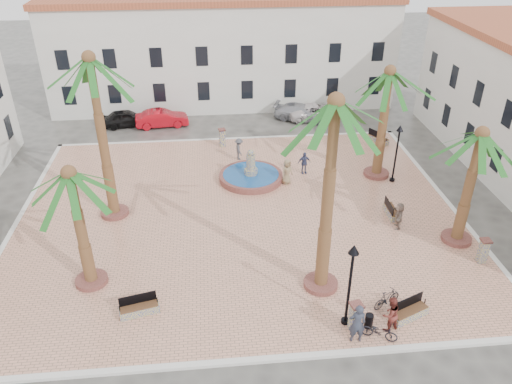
# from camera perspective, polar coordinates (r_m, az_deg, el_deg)

# --- Properties ---
(ground) EXTENTS (120.00, 120.00, 0.00)m
(ground) POSITION_cam_1_polar(r_m,az_deg,el_deg) (29.95, -1.91, -2.74)
(ground) COLOR #56544F
(ground) RESTS_ON ground
(plaza) EXTENTS (26.00, 22.00, 0.15)m
(plaza) POSITION_cam_1_polar(r_m,az_deg,el_deg) (29.91, -1.91, -2.62)
(plaza) COLOR tan
(plaza) RESTS_ON ground
(kerb_n) EXTENTS (26.30, 0.30, 0.16)m
(kerb_n) POSITION_cam_1_polar(r_m,az_deg,el_deg) (39.58, -3.04, 6.04)
(kerb_n) COLOR silver
(kerb_n) RESTS_ON ground
(kerb_s) EXTENTS (26.30, 0.30, 0.16)m
(kerb_s) POSITION_cam_1_polar(r_m,az_deg,el_deg) (21.55, 0.27, -18.65)
(kerb_s) COLOR silver
(kerb_s) RESTS_ON ground
(kerb_e) EXTENTS (0.30, 22.30, 0.16)m
(kerb_e) POSITION_cam_1_polar(r_m,az_deg,el_deg) (33.20, 21.08, -1.23)
(kerb_e) COLOR silver
(kerb_e) RESTS_ON ground
(kerb_w) EXTENTS (0.30, 22.30, 0.16)m
(kerb_w) POSITION_cam_1_polar(r_m,az_deg,el_deg) (32.01, -25.85, -3.61)
(kerb_w) COLOR silver
(kerb_w) RESTS_ON ground
(building_north) EXTENTS (30.40, 7.40, 9.50)m
(building_north) POSITION_cam_1_polar(r_m,az_deg,el_deg) (46.54, -3.81, 15.88)
(building_north) COLOR silver
(building_north) RESTS_ON ground
(fountain) EXTENTS (4.25, 4.25, 2.20)m
(fountain) POSITION_cam_1_polar(r_m,az_deg,el_deg) (33.38, -0.59, 1.91)
(fountain) COLOR brown
(fountain) RESTS_ON plaza
(palm_nw) EXTENTS (5.31, 5.31, 9.75)m
(palm_nw) POSITION_cam_1_polar(r_m,az_deg,el_deg) (27.55, -18.26, 12.48)
(palm_nw) COLOR brown
(palm_nw) RESTS_ON plaza
(palm_sw) EXTENTS (5.09, 5.09, 6.43)m
(palm_sw) POSITION_cam_1_polar(r_m,az_deg,el_deg) (23.26, -20.28, 0.34)
(palm_sw) COLOR brown
(palm_sw) RESTS_ON plaza
(palm_s) EXTENTS (5.40, 5.40, 9.78)m
(palm_s) POSITION_cam_1_polar(r_m,az_deg,el_deg) (20.43, 8.93, 7.68)
(palm_s) COLOR brown
(palm_s) RESTS_ON plaza
(palm_e) EXTENTS (5.28, 5.28, 6.76)m
(palm_e) POSITION_cam_1_polar(r_m,az_deg,el_deg) (27.15, 24.09, 4.56)
(palm_e) COLOR brown
(palm_e) RESTS_ON plaza
(palm_ne) EXTENTS (5.54, 5.54, 7.59)m
(palm_ne) POSITION_cam_1_polar(r_m,az_deg,el_deg) (32.60, 14.88, 11.73)
(palm_ne) COLOR brown
(palm_ne) RESTS_ON plaza
(bench_s) EXTENTS (1.85, 0.94, 0.93)m
(bench_s) POSITION_cam_1_polar(r_m,az_deg,el_deg) (23.71, -13.20, -12.86)
(bench_s) COLOR gray
(bench_s) RESTS_ON plaza
(bench_se) EXTENTS (1.92, 1.25, 0.98)m
(bench_se) POSITION_cam_1_polar(r_m,az_deg,el_deg) (23.92, 17.10, -13.05)
(bench_se) COLOR gray
(bench_se) RESTS_ON plaza
(bench_e) EXTENTS (0.54, 1.67, 0.87)m
(bench_e) POSITION_cam_1_polar(r_m,az_deg,el_deg) (30.70, 15.19, -2.14)
(bench_e) COLOR gray
(bench_e) RESTS_ON plaza
(bench_ne) EXTENTS (1.33, 1.84, 0.95)m
(bench_ne) POSITION_cam_1_polar(r_m,az_deg,el_deg) (39.91, 13.77, 5.92)
(bench_ne) COLOR gray
(bench_ne) RESTS_ON plaza
(lamppost_s) EXTENTS (0.46, 0.46, 4.26)m
(lamppost_s) POSITION_cam_1_polar(r_m,az_deg,el_deg) (21.32, 10.84, -8.92)
(lamppost_s) COLOR black
(lamppost_s) RESTS_ON plaza
(lamppost_e) EXTENTS (0.43, 0.43, 4.00)m
(lamppost_e) POSITION_cam_1_polar(r_m,az_deg,el_deg) (33.38, 15.89, 5.31)
(lamppost_e) COLOR black
(lamppost_e) RESTS_ON plaza
(bollard_se) EXTENTS (0.61, 0.61, 1.46)m
(bollard_se) POSITION_cam_1_polar(r_m,az_deg,el_deg) (22.48, 11.28, -13.76)
(bollard_se) COLOR gray
(bollard_se) RESTS_ON plaza
(bollard_n) EXTENTS (0.60, 0.60, 1.41)m
(bollard_n) POSITION_cam_1_polar(r_m,az_deg,el_deg) (37.99, -3.89, 6.26)
(bollard_n) COLOR gray
(bollard_n) RESTS_ON plaza
(bollard_e) EXTENTS (0.50, 0.50, 1.39)m
(bollard_e) POSITION_cam_1_polar(r_m,az_deg,el_deg) (28.21, 24.56, -6.09)
(bollard_e) COLOR gray
(bollard_e) RESTS_ON plaza
(litter_bin) EXTENTS (0.36, 0.36, 0.71)m
(litter_bin) POSITION_cam_1_polar(r_m,az_deg,el_deg) (22.98, 12.78, -14.19)
(litter_bin) COLOR black
(litter_bin) RESTS_ON plaza
(cyclist_a) EXTENTS (0.73, 0.50, 1.95)m
(cyclist_a) POSITION_cam_1_polar(r_m,az_deg,el_deg) (21.88, 11.49, -14.49)
(cyclist_a) COLOR #2D3241
(cyclist_a) RESTS_ON plaza
(bicycle_a) EXTENTS (1.64, 1.16, 0.82)m
(bicycle_a) POSITION_cam_1_polar(r_m,az_deg,el_deg) (22.56, 13.93, -15.20)
(bicycle_a) COLOR black
(bicycle_a) RESTS_ON plaza
(cyclist_b) EXTENTS (1.02, 0.91, 1.73)m
(cyclist_b) POSITION_cam_1_polar(r_m,az_deg,el_deg) (22.76, 15.10, -13.31)
(cyclist_b) COLOR maroon
(cyclist_b) RESTS_ON plaza
(bicycle_b) EXTENTS (1.56, 1.05, 0.92)m
(bicycle_b) POSITION_cam_1_polar(r_m,az_deg,el_deg) (24.08, 14.74, -11.68)
(bicycle_b) COLOR black
(bicycle_b) RESTS_ON plaza
(pedestrian_fountain_a) EXTENTS (1.00, 0.94, 1.72)m
(pedestrian_fountain_a) POSITION_cam_1_polar(r_m,az_deg,el_deg) (32.72, 3.56, 2.33)
(pedestrian_fountain_a) COLOR #897351
(pedestrian_fountain_a) RESTS_ON plaza
(pedestrian_fountain_b) EXTENTS (0.97, 0.53, 1.56)m
(pedestrian_fountain_b) POSITION_cam_1_polar(r_m,az_deg,el_deg) (34.11, 5.51, 3.34)
(pedestrian_fountain_b) COLOR #373F65
(pedestrian_fountain_b) RESTS_ON plaza
(pedestrian_north) EXTENTS (0.74, 1.11, 1.60)m
(pedestrian_north) POSITION_cam_1_polar(r_m,az_deg,el_deg) (35.89, -1.95, 4.93)
(pedestrian_north) COLOR #45444A
(pedestrian_north) RESTS_ON plaza
(pedestrian_east) EXTENTS (0.85, 1.56, 1.60)m
(pedestrian_east) POSITION_cam_1_polar(r_m,az_deg,el_deg) (29.35, 16.01, -2.61)
(pedestrian_east) COLOR #806B60
(pedestrian_east) RESTS_ON plaza
(car_black) EXTENTS (4.29, 2.31, 1.39)m
(car_black) POSITION_cam_1_polar(r_m,az_deg,el_deg) (43.32, -14.58, 8.18)
(car_black) COLOR black
(car_black) RESTS_ON ground
(car_red) EXTENTS (4.46, 1.97, 1.42)m
(car_red) POSITION_cam_1_polar(r_m,az_deg,el_deg) (42.59, -10.70, 8.28)
(car_red) COLOR #B80C18
(car_red) RESTS_ON ground
(car_silver) EXTENTS (5.04, 3.48, 1.35)m
(car_silver) POSITION_cam_1_polar(r_m,az_deg,el_deg) (43.40, 5.20, 9.06)
(car_silver) COLOR #A1A2AA
(car_silver) RESTS_ON ground
(car_white) EXTENTS (4.92, 2.68, 1.31)m
(car_white) POSITION_cam_1_polar(r_m,az_deg,el_deg) (43.74, 6.72, 9.12)
(car_white) COLOR silver
(car_white) RESTS_ON ground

